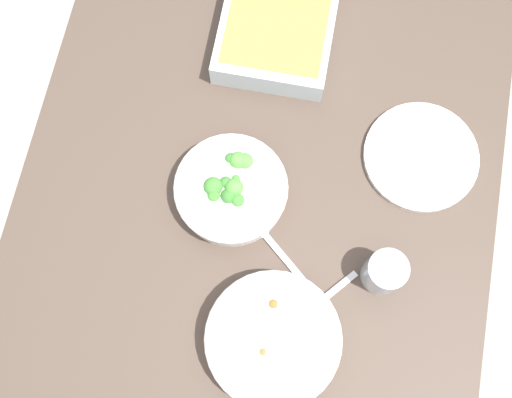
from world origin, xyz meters
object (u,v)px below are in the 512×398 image
Objects in this scene: baking_dish at (279,17)px; side_plate at (421,157)px; stew_bowl at (273,339)px; spoon_by_stew at (308,312)px; broccoli_bowl at (231,190)px; spoon_by_broccoli at (275,246)px; drink_cup at (384,273)px.

baking_dish reaches higher than side_plate.
stew_bowl is 1.63× the size of spoon_by_stew.
broccoli_bowl is 0.13m from spoon_by_broccoli.
baking_dish is 2.09× the size of spoon_by_stew.
broccoli_bowl is at bearing -67.08° from side_plate.
spoon_by_stew is 0.99× the size of spoon_by_broccoli.
broccoli_bowl is 2.47× the size of drink_cup.
side_plate is 1.51× the size of spoon_by_stew.
stew_bowl is at bearing 27.06° from broccoli_bowl.
drink_cup is 0.15m from spoon_by_stew.
spoon_by_stew is at bearing 43.81° from broccoli_bowl.
drink_cup is 0.58× the size of spoon_by_broccoli.
broccoli_bowl is 0.37m from side_plate.
baking_dish is 3.57× the size of drink_cup.
stew_bowl is 0.09m from spoon_by_stew.
stew_bowl is 1.13× the size of broccoli_bowl.
spoon_by_broccoli is at bearing -94.32° from drink_cup.
side_plate is at bearing 169.88° from drink_cup.
stew_bowl reaches higher than spoon_by_stew.
spoon_by_stew is at bearing 16.02° from baking_dish.
broccoli_bowl reaches higher than spoon_by_broccoli.
side_plate reaches higher than spoon_by_stew.
stew_bowl reaches higher than spoon_by_broccoli.
spoon_by_stew is at bearing 139.39° from stew_bowl.
spoon_by_broccoli is (0.08, 0.10, -0.03)m from broccoli_bowl.
spoon_by_broccoli is (-0.01, -0.20, -0.03)m from drink_cup.
baking_dish is 2.06× the size of spoon_by_broccoli.
drink_cup reaches higher than stew_bowl.
side_plate reaches higher than spoon_by_broccoli.
spoon_by_stew is (0.09, -0.12, -0.03)m from drink_cup.
drink_cup is 0.25m from side_plate.
spoon_by_stew is 0.13m from spoon_by_broccoli.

